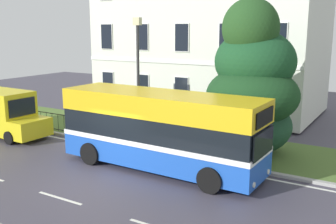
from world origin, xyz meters
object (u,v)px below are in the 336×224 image
at_px(georgian_townhouse, 211,14).
at_px(single_decker_bus, 161,130).
at_px(evergreen_tree, 251,88).
at_px(street_lamp_post, 138,72).

bearing_deg(georgian_townhouse, single_decker_bus, -73.71).
bearing_deg(georgian_townhouse, evergreen_tree, -54.75).
height_order(georgian_townhouse, evergreen_tree, georgian_townhouse).
distance_m(evergreen_tree, single_decker_bus, 4.73).
xyz_separation_m(georgian_townhouse, street_lamp_post, (0.76, -9.88, -3.09)).
distance_m(single_decker_bus, street_lamp_post, 4.28).
bearing_deg(street_lamp_post, evergreen_tree, 13.70).
height_order(single_decker_bus, street_lamp_post, street_lamp_post).
xyz_separation_m(georgian_townhouse, evergreen_tree, (6.07, -8.59, -3.65)).
bearing_deg(evergreen_tree, single_decker_bus, -122.87).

